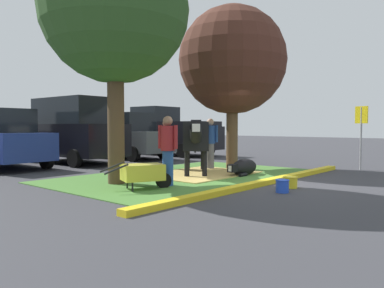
# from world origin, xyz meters

# --- Properties ---
(ground_plane) EXTENTS (80.00, 80.00, 0.00)m
(ground_plane) POSITION_xyz_m (0.00, 0.00, 0.00)
(ground_plane) COLOR #38383D
(grass_island) EXTENTS (7.62, 4.69, 0.02)m
(grass_island) POSITION_xyz_m (-0.21, 2.06, 0.01)
(grass_island) COLOR #477A33
(grass_island) RESTS_ON ground
(curb_yellow) EXTENTS (8.82, 0.24, 0.12)m
(curb_yellow) POSITION_xyz_m (-0.21, -0.44, 0.06)
(curb_yellow) COLOR yellow
(curb_yellow) RESTS_ON ground
(hay_bedding) EXTENTS (3.20, 2.40, 0.04)m
(hay_bedding) POSITION_xyz_m (0.28, 2.02, 0.03)
(hay_bedding) COLOR tan
(hay_bedding) RESTS_ON ground
(shade_tree_left) EXTENTS (3.63, 3.63, 6.11)m
(shade_tree_left) POSITION_xyz_m (-2.49, 2.40, 4.27)
(shade_tree_left) COLOR #4C3823
(shade_tree_left) RESTS_ON ground
(shade_tree_right) EXTENTS (3.54, 3.54, 5.38)m
(shade_tree_right) POSITION_xyz_m (2.07, 2.11, 3.59)
(shade_tree_right) COLOR brown
(shade_tree_right) RESTS_ON ground
(cow_holstein) EXTENTS (2.61, 2.34, 1.60)m
(cow_holstein) POSITION_xyz_m (0.24, 2.15, 1.14)
(cow_holstein) COLOR black
(cow_holstein) RESTS_ON ground
(calf_lying) EXTENTS (1.30, 0.50, 0.48)m
(calf_lying) POSITION_xyz_m (0.97, 0.92, 0.24)
(calf_lying) COLOR black
(calf_lying) RESTS_ON ground
(person_handler) EXTENTS (0.53, 0.34, 1.64)m
(person_handler) POSITION_xyz_m (0.52, 3.65, 0.88)
(person_handler) COLOR black
(person_handler) RESTS_ON ground
(person_visitor_near) EXTENTS (0.34, 0.52, 1.68)m
(person_visitor_near) POSITION_xyz_m (-1.91, 1.19, 0.90)
(person_visitor_near) COLOR #23478C
(person_visitor_near) RESTS_ON ground
(person_visitor_far) EXTENTS (0.34, 0.50, 1.69)m
(person_visitor_far) POSITION_xyz_m (1.54, 2.61, 0.91)
(person_visitor_far) COLOR slate
(person_visitor_far) RESTS_ON ground
(wheelbarrow) EXTENTS (1.57, 1.06, 0.63)m
(wheelbarrow) POSITION_xyz_m (-2.62, 1.26, 0.39)
(wheelbarrow) COLOR gold
(wheelbarrow) RESTS_ON ground
(parking_sign) EXTENTS (0.16, 0.43, 2.09)m
(parking_sign) POSITION_xyz_m (4.66, -1.21, 1.47)
(parking_sign) COLOR #99999E
(parking_sign) RESTS_ON ground
(bucket_blue) EXTENTS (0.30, 0.30, 0.28)m
(bucket_blue) POSITION_xyz_m (-0.91, -1.29, 0.15)
(bucket_blue) COLOR blue
(bucket_blue) RESTS_ON ground
(bucket_yellow) EXTENTS (0.34, 0.34, 0.27)m
(bucket_yellow) POSITION_xyz_m (-0.23, -1.15, 0.14)
(bucket_yellow) COLOR yellow
(bucket_yellow) RESTS_ON ground
(suv_black) EXTENTS (2.24, 4.66, 2.52)m
(suv_black) POSITION_xyz_m (-0.19, 8.02, 1.27)
(suv_black) COLOR black
(suv_black) RESTS_ON ground
(sedan_silver) EXTENTS (2.13, 4.46, 2.02)m
(sedan_silver) POSITION_xyz_m (2.49, 8.08, 0.98)
(sedan_silver) COLOR #4C5156
(sedan_silver) RESTS_ON ground
(pickup_truck_black) EXTENTS (2.36, 5.46, 2.42)m
(pickup_truck_black) POSITION_xyz_m (5.34, 8.32, 1.11)
(pickup_truck_black) COLOR black
(pickup_truck_black) RESTS_ON ground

